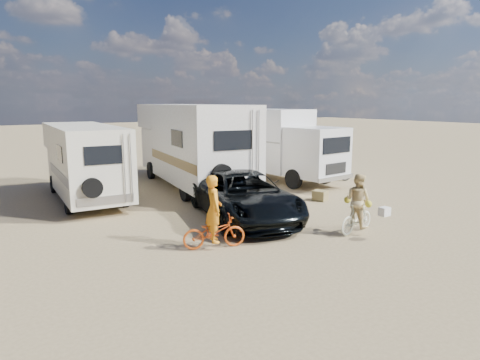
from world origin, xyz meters
TOP-DOWN VIEW (x-y plane):
  - ground at (0.00, 0.00)m, footprint 140.00×140.00m
  - rv_main at (-0.50, 7.04)m, footprint 3.76×9.17m
  - rv_left at (-5.16, 6.91)m, footprint 2.47×6.78m
  - box_truck at (3.80, 6.32)m, footprint 3.01×7.47m
  - dark_suv at (-1.53, 1.20)m, footprint 3.74×5.92m
  - bike_man at (-3.76, -0.74)m, footprint 1.73×1.05m
  - bike_woman at (0.38, -1.86)m, footprint 1.53×0.64m
  - rider_man at (-3.76, -0.74)m, footprint 0.60×0.74m
  - rider_woman at (0.38, -1.86)m, footprint 0.70×0.85m
  - bike_parked at (5.77, 4.35)m, footprint 1.95×1.15m
  - cooler at (-0.22, 1.61)m, footprint 0.55×0.42m
  - crate at (2.37, 1.74)m, footprint 0.64×0.64m

SIDE VIEW (x-z plane):
  - ground at x=0.00m, z-range 0.00..0.00m
  - crate at x=2.37m, z-range 0.00..0.39m
  - cooler at x=-0.22m, z-range 0.00..0.42m
  - bike_man at x=-3.76m, z-range 0.00..0.86m
  - bike_woman at x=0.38m, z-range 0.00..0.89m
  - bike_parked at x=5.77m, z-range 0.00..0.97m
  - dark_suv at x=-1.53m, z-range 0.00..1.52m
  - rider_woman at x=0.38m, z-range 0.00..1.57m
  - rider_man at x=-3.76m, z-range 0.00..1.75m
  - rv_left at x=-5.16m, z-range 0.00..2.88m
  - box_truck at x=3.80m, z-range 0.00..3.43m
  - rv_main at x=-0.50m, z-range 0.00..3.66m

